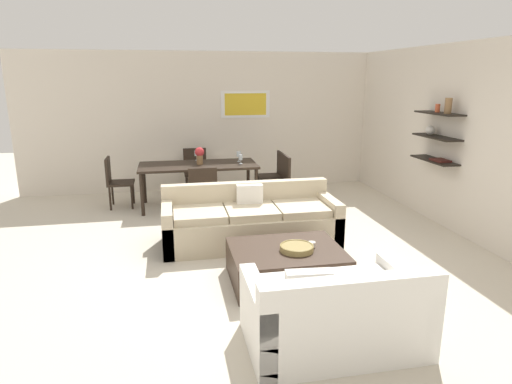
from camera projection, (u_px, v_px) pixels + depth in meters
ground_plane at (257, 251)px, 5.82m from camera, size 18.00×18.00×0.00m
back_wall_unit at (237, 121)px, 8.89m from camera, size 8.40×0.09×2.70m
right_wall_shelf_unit at (447, 137)px, 6.62m from camera, size 0.34×8.20×2.70m
sofa_beige at (250, 222)px, 6.06m from camera, size 2.36×0.90×0.78m
loveseat_white at (334, 314)px, 3.71m from camera, size 1.46×0.90×0.78m
coffee_table at (286, 265)px, 4.94m from camera, size 1.23×0.98×0.38m
decorative_bowl at (297, 248)px, 4.83m from camera, size 0.37×0.37×0.07m
candle_jar at (312, 244)px, 4.93m from camera, size 0.08×0.08×0.06m
dining_table at (198, 168)px, 7.69m from camera, size 2.02×0.91×0.75m
dining_chair_right_far at (275, 172)px, 8.19m from camera, size 0.44×0.44×0.88m
dining_chair_head at (195, 168)px, 8.55m from camera, size 0.44×0.44×0.88m
dining_chair_left_far at (116, 179)px, 7.66m from camera, size 0.44×0.44×0.88m
dining_chair_right_near at (280, 177)px, 7.81m from camera, size 0.44×0.44×0.88m
dining_chair_foot at (202, 190)px, 6.92m from camera, size 0.44×0.44×0.88m
wine_glass_head at (196, 154)px, 8.01m from camera, size 0.07×0.07×0.18m
wine_glass_right_near at (241, 158)px, 7.68m from camera, size 0.06×0.06×0.16m
wine_glass_right_far at (239, 154)px, 7.88m from camera, size 0.08×0.08×0.18m
centerpiece_vase at (200, 154)px, 7.63m from camera, size 0.16×0.16×0.30m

